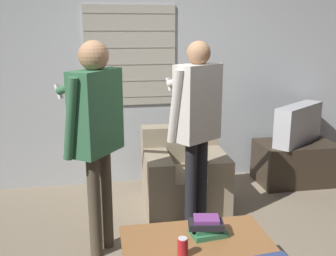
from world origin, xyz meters
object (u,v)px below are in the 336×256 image
object	(u,v)px
armchair_beige	(183,176)
soda_can	(183,247)
book_stack	(207,227)
spare_remote	(217,223)
tv	(298,124)
coffee_table	(197,246)
person_left_standing	(95,122)
person_right_standing	(196,115)

from	to	relation	value
armchair_beige	soda_can	xyz separation A→B (m)	(-0.35, -1.58, 0.16)
armchair_beige	soda_can	world-z (taller)	armchair_beige
book_stack	spare_remote	world-z (taller)	book_stack
spare_remote	tv	bearing A→B (deg)	54.49
soda_can	coffee_table	bearing A→B (deg)	50.17
person_left_standing	spare_remote	world-z (taller)	person_left_standing
book_stack	coffee_table	bearing A→B (deg)	-143.02
coffee_table	book_stack	world-z (taller)	book_stack
spare_remote	armchair_beige	bearing A→B (deg)	95.74
book_stack	person_left_standing	bearing A→B (deg)	138.68
tv	soda_can	size ratio (longest dim) A/B	6.02
tv	coffee_table	bearing A→B (deg)	11.02
coffee_table	person_left_standing	xyz separation A→B (m)	(-0.63, 0.70, 0.71)
tv	soda_can	distance (m)	2.66
armchair_beige	tv	size ratio (longest dim) A/B	1.08
soda_can	armchair_beige	bearing A→B (deg)	77.47
armchair_beige	person_left_standing	xyz separation A→B (m)	(-0.85, -0.73, 0.77)
armchair_beige	book_stack	world-z (taller)	armchair_beige
person_right_standing	book_stack	distance (m)	1.02
armchair_beige	book_stack	bearing A→B (deg)	85.60
tv	person_right_standing	size ratio (longest dim) A/B	0.45
tv	person_right_standing	world-z (taller)	person_right_standing
armchair_beige	soda_can	size ratio (longest dim) A/B	6.49
soda_can	person_left_standing	bearing A→B (deg)	120.51
person_left_standing	book_stack	world-z (taller)	person_left_standing
soda_can	spare_remote	world-z (taller)	soda_can
person_right_standing	soda_can	xyz separation A→B (m)	(-0.34, -1.05, -0.59)
coffee_table	tv	xyz separation A→B (m)	(1.66, 1.80, 0.33)
tv	person_right_standing	bearing A→B (deg)	-4.16
tv	person_left_standing	size ratio (longest dim) A/B	0.44
armchair_beige	spare_remote	world-z (taller)	armchair_beige
armchair_beige	coffee_table	bearing A→B (deg)	82.49
armchair_beige	book_stack	xyz separation A→B (m)	(-0.13, -1.36, 0.16)
person_right_standing	spare_remote	size ratio (longest dim) A/B	12.66
tv	person_left_standing	xyz separation A→B (m)	(-2.29, -1.11, 0.38)
person_right_standing	spare_remote	xyz separation A→B (m)	(-0.01, -0.69, -0.64)
person_left_standing	soda_can	size ratio (longest dim) A/B	13.56
armchair_beige	person_right_standing	bearing A→B (deg)	89.92
soda_can	tv	bearing A→B (deg)	47.63
spare_remote	coffee_table	bearing A→B (deg)	-128.66
tv	soda_can	bearing A→B (deg)	11.23
tv	soda_can	world-z (taller)	tv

